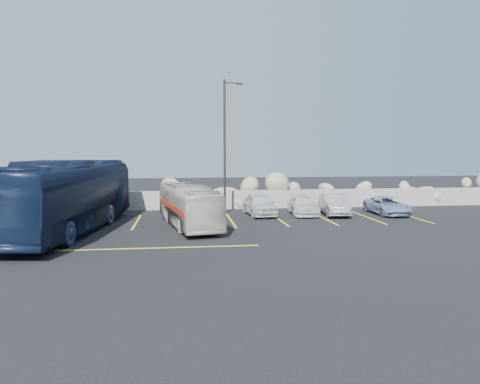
{
  "coord_description": "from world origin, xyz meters",
  "views": [
    {
      "loc": [
        -0.1,
        -18.35,
        3.94
      ],
      "look_at": [
        2.73,
        4.0,
        1.84
      ],
      "focal_mm": 35.0,
      "sensor_mm": 36.0,
      "label": 1
    }
  ],
  "objects": [
    {
      "name": "car_d",
      "position": [
        12.17,
        8.15,
        0.52
      ],
      "size": [
        1.75,
        3.77,
        1.05
      ],
      "primitive_type": "imported",
      "rotation": [
        0.0,
        0.0,
        0.0
      ],
      "color": "#7B8EAF",
      "rests_on": "ground"
    },
    {
      "name": "lamppost",
      "position": [
        2.56,
        9.5,
        4.3
      ],
      "size": [
        1.14,
        0.18,
        8.0
      ],
      "color": "#2B2826",
      "rests_on": "ground"
    },
    {
      "name": "seawall",
      "position": [
        0.0,
        12.0,
        0.6
      ],
      "size": [
        60.0,
        0.4,
        1.2
      ],
      "primitive_type": "cube",
      "color": "gray",
      "rests_on": "ground"
    },
    {
      "name": "vintage_bus",
      "position": [
        0.25,
        5.31,
        1.06
      ],
      "size": [
        3.2,
        7.81,
        2.12
      ],
      "primitive_type": "imported",
      "rotation": [
        0.0,
        0.0,
        0.19
      ],
      "color": "#BAB5A8",
      "rests_on": "ground"
    },
    {
      "name": "car_b",
      "position": [
        8.91,
        8.32,
        0.61
      ],
      "size": [
        1.67,
        3.83,
        1.22
      ],
      "primitive_type": "imported",
      "rotation": [
        0.0,
        0.0,
        -0.1
      ],
      "color": "#9D9DA1",
      "rests_on": "ground"
    },
    {
      "name": "riprap_pile",
      "position": [
        0.0,
        13.2,
        1.3
      ],
      "size": [
        54.0,
        2.8,
        2.6
      ],
      "primitive_type": null,
      "color": "tan",
      "rests_on": "ground"
    },
    {
      "name": "car_a",
      "position": [
        4.49,
        8.73,
        0.64
      ],
      "size": [
        1.78,
        3.84,
        1.28
      ],
      "primitive_type": "imported",
      "rotation": [
        0.0,
        0.0,
        0.07
      ],
      "color": "silver",
      "rests_on": "ground"
    },
    {
      "name": "car_c",
      "position": [
        7.12,
        8.69,
        0.53
      ],
      "size": [
        1.77,
        3.77,
        1.06
      ],
      "primitive_type": "imported",
      "rotation": [
        0.0,
        0.0,
        -0.08
      ],
      "color": "silver",
      "rests_on": "ground"
    },
    {
      "name": "ground",
      "position": [
        0.0,
        0.0,
        0.0
      ],
      "size": [
        90.0,
        90.0,
        0.0
      ],
      "primitive_type": "plane",
      "color": "black",
      "rests_on": "ground"
    },
    {
      "name": "parking_lines",
      "position": [
        4.64,
        5.57,
        0.01
      ],
      "size": [
        18.16,
        9.36,
        0.01
      ],
      "color": "yellow",
      "rests_on": "ground"
    },
    {
      "name": "tour_coach",
      "position": [
        -5.46,
        4.27,
        1.7
      ],
      "size": [
        4.54,
        12.51,
        3.41
      ],
      "primitive_type": "imported",
      "rotation": [
        0.0,
        0.0,
        -0.14
      ],
      "color": "#101B36",
      "rests_on": "ground"
    }
  ]
}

